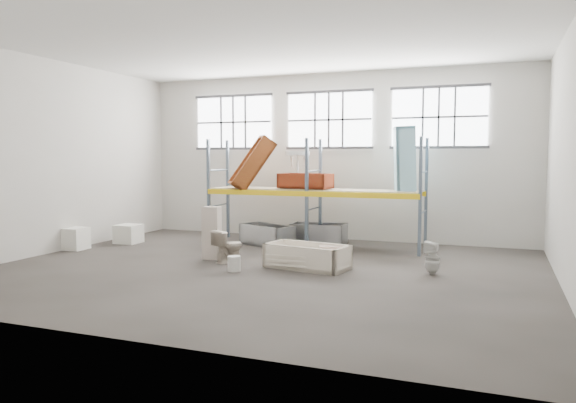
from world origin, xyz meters
The scene contains 34 objects.
floor centered at (0.00, 0.00, -0.05)m, with size 12.00×10.00×0.10m, color #4D4742.
ceiling centered at (0.00, 0.00, 5.05)m, with size 12.00×10.00×0.10m, color silver.
wall_back centered at (0.00, 5.05, 2.50)m, with size 12.00×0.10×5.00m, color beige.
wall_front centered at (0.00, -5.05, 2.50)m, with size 12.00×0.10×5.00m, color #A29F97.
wall_left centered at (-6.05, 0.00, 2.50)m, with size 0.10×10.00×5.00m, color beige.
wall_right centered at (6.05, 0.00, 2.50)m, with size 0.10×10.00×5.00m, color #9F9C93.
window_left centered at (-3.20, 4.94, 3.60)m, with size 2.60×0.04×1.60m, color white.
window_mid centered at (0.00, 4.94, 3.60)m, with size 2.60×0.04×1.60m, color white.
window_right centered at (3.20, 4.94, 3.60)m, with size 2.60×0.04×1.60m, color white.
rack_upright_la centered at (-3.00, 2.90, 1.50)m, with size 0.08×0.08×3.00m, color slate.
rack_upright_lb centered at (-3.00, 4.10, 1.50)m, with size 0.08×0.08×3.00m, color slate.
rack_upright_ma centered at (0.00, 2.90, 1.50)m, with size 0.08×0.08×3.00m, color slate.
rack_upright_mb centered at (0.00, 4.10, 1.50)m, with size 0.08×0.08×3.00m, color slate.
rack_upright_ra centered at (3.00, 2.90, 1.50)m, with size 0.08×0.08×3.00m, color slate.
rack_upright_rb centered at (3.00, 4.10, 1.50)m, with size 0.08×0.08×3.00m, color slate.
rack_beam_front centered at (0.00, 2.90, 1.50)m, with size 6.00×0.10×0.14m, color yellow.
rack_beam_back centered at (0.00, 4.10, 1.50)m, with size 6.00×0.10×0.14m, color yellow.
shelf_deck centered at (0.00, 3.50, 1.58)m, with size 5.90×1.10×0.03m, color gray.
wet_patch centered at (0.00, 2.70, 0.00)m, with size 1.80×1.80×0.00m, color black.
bathtub_beige centered at (0.85, 0.48, 0.27)m, with size 1.84×0.86×0.54m, color beige, non-canonical shape.
cistern_spare centered at (1.32, 0.69, 0.28)m, with size 0.46×0.22×0.44m, color beige.
sink_in_tub centered at (0.43, 0.55, 0.16)m, with size 0.46×0.46×0.16m, color #C5AAA1.
toilet_beige centered at (-1.13, 0.49, 0.39)m, with size 0.43×0.76×0.77m, color beige.
cistern_tall centered at (-1.68, 0.68, 0.64)m, with size 0.42×0.27×1.29m, color beige.
toilet_white centered at (3.55, 0.84, 0.35)m, with size 0.32×0.32×0.71m, color silver.
steel_tub_left centered at (-1.25, 3.09, 0.29)m, with size 1.59×0.74×0.58m, color #B5B8BC, non-canonical shape.
steel_tub_right centered at (0.00, 3.98, 0.29)m, with size 1.56×0.73×0.57m, color #9A9CA2, non-canonical shape.
rust_tub_flat centered at (-0.26, 3.53, 1.82)m, with size 1.47×0.69×0.41m, color maroon, non-canonical shape.
rust_tub_tilted centered at (-1.84, 3.39, 2.29)m, with size 1.67×0.78×0.47m, color brown, non-canonical shape.
sink_on_shelf centered at (-0.39, 3.24, 2.09)m, with size 0.68×0.52×0.60m, color white.
blue_tub_upright centered at (2.47, 3.72, 2.40)m, with size 1.78×0.84×0.50m, color #95D1E7, non-canonical shape.
bucket centered at (-0.53, -0.40, 0.17)m, with size 0.28×0.28×0.33m, color beige.
carton_near centered at (-5.86, 0.58, 0.30)m, with size 0.69×0.59×0.59m, color white.
carton_far centered at (-5.16, 2.02, 0.27)m, with size 0.64×0.64×0.53m, color white.
Camera 1 is at (4.82, -11.01, 2.50)m, focal length 34.21 mm.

